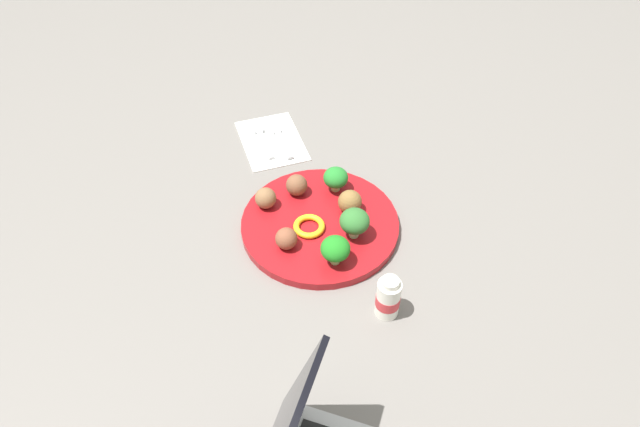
{
  "coord_description": "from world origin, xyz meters",
  "views": [
    {
      "loc": [
        -0.66,
        0.25,
        0.75
      ],
      "look_at": [
        0.0,
        0.0,
        0.04
      ],
      "focal_mm": 32.32,
      "sensor_mm": 36.0,
      "label": 1
    }
  ],
  "objects": [
    {
      "name": "ground_plane",
      "position": [
        0.0,
        0.0,
        0.0
      ],
      "size": [
        4.0,
        4.0,
        0.0
      ],
      "primitive_type": "plane",
      "color": "slate"
    },
    {
      "name": "plate",
      "position": [
        0.0,
        0.0,
        0.01
      ],
      "size": [
        0.28,
        0.28,
        0.02
      ],
      "primitive_type": "cylinder",
      "color": "maroon",
      "rests_on": "ground_plane"
    },
    {
      "name": "broccoli_floret_mid_right",
      "position": [
        -0.05,
        -0.04,
        0.05
      ],
      "size": [
        0.05,
        0.05,
        0.06
      ],
      "color": "#92BD80",
      "rests_on": "plate"
    },
    {
      "name": "broccoli_floret_center",
      "position": [
        -0.09,
        0.01,
        0.05
      ],
      "size": [
        0.05,
        0.05,
        0.05
      ],
      "color": "#9EC476",
      "rests_on": "plate"
    },
    {
      "name": "broccoli_floret_back_right",
      "position": [
        0.07,
        -0.06,
        0.04
      ],
      "size": [
        0.05,
        0.05,
        0.05
      ],
      "color": "#A4B971",
      "rests_on": "plate"
    },
    {
      "name": "meatball_front_left",
      "position": [
        0.08,
        0.01,
        0.04
      ],
      "size": [
        0.04,
        0.04,
        0.04
      ],
      "primitive_type": "sphere",
      "color": "brown",
      "rests_on": "plate"
    },
    {
      "name": "meatball_mid_right",
      "position": [
        0.01,
        -0.06,
        0.04
      ],
      "size": [
        0.04,
        0.04,
        0.04
      ],
      "primitive_type": "sphere",
      "color": "brown",
      "rests_on": "plate"
    },
    {
      "name": "meatball_far_rim",
      "position": [
        0.07,
        0.08,
        0.04
      ],
      "size": [
        0.04,
        0.04,
        0.04
      ],
      "primitive_type": "sphere",
      "color": "brown",
      "rests_on": "plate"
    },
    {
      "name": "meatball_near_rim",
      "position": [
        -0.03,
        0.07,
        0.03
      ],
      "size": [
        0.04,
        0.04,
        0.04
      ],
      "primitive_type": "sphere",
      "color": "brown",
      "rests_on": "plate"
    },
    {
      "name": "pepper_ring_mid_left",
      "position": [
        -0.01,
        0.02,
        0.02
      ],
      "size": [
        0.08,
        0.08,
        0.01
      ],
      "primitive_type": "torus",
      "rotation": [
        0.0,
        0.0,
        4.08
      ],
      "color": "yellow",
      "rests_on": "plate"
    },
    {
      "name": "napkin",
      "position": [
        0.27,
        0.01,
        0.0
      ],
      "size": [
        0.18,
        0.13,
        0.01
      ],
      "primitive_type": "cube",
      "rotation": [
        0.0,
        0.0,
        -0.04
      ],
      "color": "white",
      "rests_on": "ground_plane"
    },
    {
      "name": "fork",
      "position": [
        0.27,
        0.02,
        0.01
      ],
      "size": [
        0.12,
        0.02,
        0.01
      ],
      "color": "silver",
      "rests_on": "napkin"
    },
    {
      "name": "knife",
      "position": [
        0.27,
        -0.01,
        0.01
      ],
      "size": [
        0.15,
        0.02,
        0.01
      ],
      "color": "silver",
      "rests_on": "napkin"
    },
    {
      "name": "yogurt_bottle",
      "position": [
        -0.21,
        -0.03,
        0.04
      ],
      "size": [
        0.04,
        0.04,
        0.08
      ],
      "color": "white",
      "rests_on": "ground_plane"
    }
  ]
}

